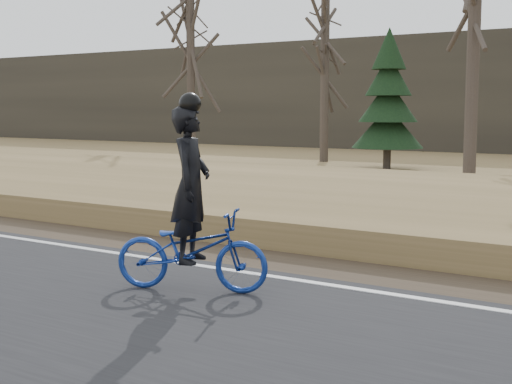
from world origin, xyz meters
The scene contains 12 objects.
ground centered at (0.00, 0.00, 0.00)m, with size 120.00×120.00×0.00m, color olive.
road centered at (0.00, -2.50, 0.03)m, with size 120.00×6.00×0.06m, color black.
edge_line centered at (0.00, 0.20, 0.07)m, with size 120.00×0.12×0.01m, color silver.
shoulder centered at (0.00, 1.20, 0.02)m, with size 120.00×1.60×0.04m, color #473A2B.
embankment centered at (0.00, 4.20, 0.22)m, with size 120.00×5.00×0.44m, color olive.
ballast centered at (0.00, 8.00, 0.23)m, with size 120.00×3.00×0.45m, color slate.
railroad centered at (0.00, 8.00, 0.53)m, with size 120.00×2.40×0.29m.
cyclist centered at (-1.22, -0.90, 0.81)m, with size 1.95×1.25×2.33m.
bare_tree_far_left centered at (-14.46, 16.02, 4.10)m, with size 0.36×0.36×8.19m, color #473D34.
bare_tree_left centered at (-9.84, 19.04, 3.56)m, with size 0.36×0.36×7.11m, color #473D34.
bare_tree_near_left centered at (-1.99, 12.93, 3.99)m, with size 0.36×0.36×7.99m, color #473D34.
conifer centered at (-6.22, 17.09, 2.42)m, with size 2.60×2.60×5.12m.
Camera 1 is at (3.91, -7.44, 2.21)m, focal length 50.00 mm.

